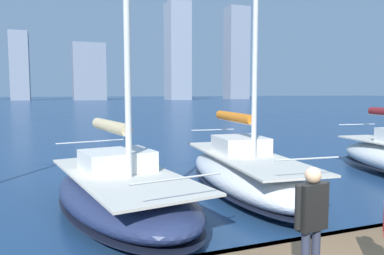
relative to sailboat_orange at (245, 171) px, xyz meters
The scene contains 4 objects.
city_skyline 152.67m from the sailboat_orange, 91.60° to the right, with size 173.74×24.07×44.41m.
sailboat_orange is the anchor object (origin of this frame).
sailboat_tan 4.27m from the sailboat_orange, 11.99° to the left, with size 4.03×7.20×9.60m.
person_black_shirt 7.07m from the sailboat_orange, 68.16° to the left, with size 0.60×0.25×1.65m.
Camera 1 is at (3.97, 4.13, 3.26)m, focal length 35.00 mm.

